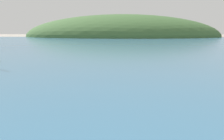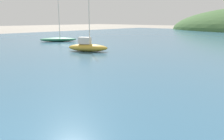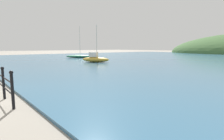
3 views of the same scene
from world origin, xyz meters
The scene contains 2 objects.
boat_nearest_quay centered at (-9.53, 12.95, 0.51)m, with size 3.67×2.79×4.50m.
boat_blue_hull centered at (-18.88, 16.12, 0.37)m, with size 3.85×4.33×5.40m.
Camera 2 is at (4.84, 0.80, 2.77)m, focal length 35.00 mm.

